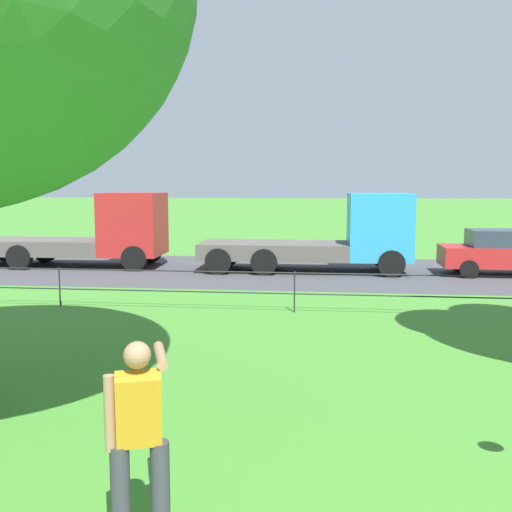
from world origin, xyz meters
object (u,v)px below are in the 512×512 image
person_thrower (139,439)px  car_red_right (501,252)px  flatbed_truck_center (95,234)px  flatbed_truck_left (336,237)px

person_thrower → car_red_right: person_thrower is taller
person_thrower → car_red_right: bearing=65.0°
car_red_right → person_thrower: bearing=-115.0°
flatbed_truck_center → car_red_right: bearing=-2.1°
person_thrower → flatbed_truck_center: 17.85m
flatbed_truck_left → flatbed_truck_center: bearing=178.0°
car_red_right → flatbed_truck_left: bearing=177.8°
person_thrower → flatbed_truck_center: (-7.03, 16.41, 0.26)m
flatbed_truck_center → car_red_right: size_ratio=1.83×
person_thrower → flatbed_truck_center: flatbed_truck_center is taller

